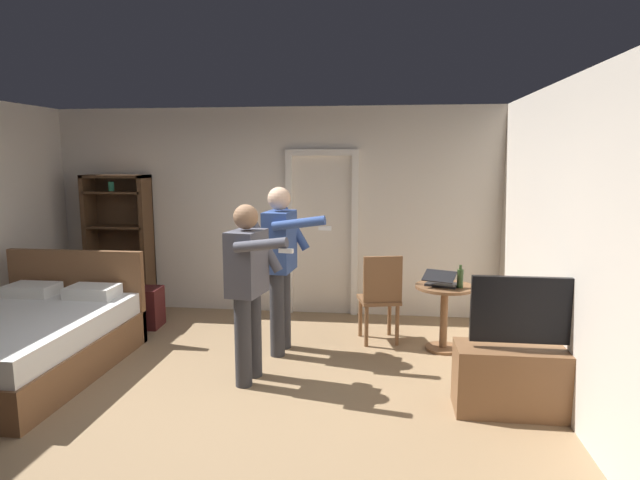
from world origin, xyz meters
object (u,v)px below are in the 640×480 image
at_px(wooden_chair, 380,295).
at_px(person_blue_shirt, 248,282).
at_px(bed, 22,342).
at_px(person_striped_shirt, 281,258).
at_px(tv_flatscreen, 526,373).
at_px(bookshelf, 120,238).
at_px(side_table, 444,307).
at_px(laptop, 441,281).
at_px(bottle_on_table, 460,278).
at_px(suitcase_dark, 139,307).

height_order(wooden_chair, person_blue_shirt, person_blue_shirt).
height_order(bed, person_striped_shirt, person_striped_shirt).
xyz_separation_m(tv_flatscreen, person_striped_shirt, (-2.19, 1.10, 0.68)).
bearing_deg(person_blue_shirt, bookshelf, 137.94).
distance_m(side_table, wooden_chair, 0.69).
relative_size(side_table, person_blue_shirt, 0.43).
distance_m(bookshelf, side_table, 4.28).
xyz_separation_m(side_table, laptop, (-0.05, -0.04, 0.28)).
height_order(bottle_on_table, person_blue_shirt, person_blue_shirt).
bearing_deg(bookshelf, bottle_on_table, -14.58).
bearing_deg(laptop, suitcase_dark, 173.79).
relative_size(wooden_chair, person_blue_shirt, 0.61).
xyz_separation_m(bookshelf, laptop, (4.07, -1.07, -0.22)).
distance_m(laptop, bottle_on_table, 0.20).
distance_m(bookshelf, person_blue_shirt, 3.07).
xyz_separation_m(bookshelf, person_striped_shirt, (2.43, -1.29, 0.04)).
height_order(side_table, laptop, laptop).
bearing_deg(bed, tv_flatscreen, -3.32).
distance_m(side_table, bottle_on_table, 0.37).
xyz_separation_m(tv_flatscreen, wooden_chair, (-1.17, 1.49, 0.21)).
relative_size(laptop, wooden_chair, 0.42).
relative_size(tv_flatscreen, person_blue_shirt, 0.69).
bearing_deg(side_table, bottle_on_table, -29.74).
bearing_deg(person_blue_shirt, tv_flatscreen, -8.15).
relative_size(bottle_on_table, wooden_chair, 0.24).
bearing_deg(wooden_chair, person_blue_shirt, -135.20).
bearing_deg(suitcase_dark, tv_flatscreen, -26.11).
relative_size(side_table, wooden_chair, 0.71).
bearing_deg(bookshelf, suitcase_dark, -51.10).
bearing_deg(suitcase_dark, bottle_on_table, -9.82).
relative_size(bed, bookshelf, 1.16).
bearing_deg(person_striped_shirt, side_table, 8.87).
xyz_separation_m(bed, wooden_chair, (3.35, 1.23, 0.24)).
bearing_deg(tv_flatscreen, person_striped_shirt, 153.31).
bearing_deg(bottle_on_table, wooden_chair, 165.71).
bearing_deg(laptop, person_striped_shirt, -172.25).
bearing_deg(tv_flatscreen, bottle_on_table, 105.50).
bearing_deg(person_striped_shirt, person_blue_shirt, -100.72).
bearing_deg(person_striped_shirt, wooden_chair, 20.97).
height_order(tv_flatscreen, person_blue_shirt, person_blue_shirt).
bearing_deg(person_blue_shirt, laptop, 28.92).
height_order(bed, suitcase_dark, bed).
relative_size(bookshelf, tv_flatscreen, 1.62).
bearing_deg(suitcase_dark, laptop, -9.52).
relative_size(laptop, bottle_on_table, 1.75).
relative_size(bed, person_blue_shirt, 1.29).
bearing_deg(bookshelf, wooden_chair, -14.65).
relative_size(laptop, suitcase_dark, 0.79).
bearing_deg(bed, person_blue_shirt, 1.88).
bearing_deg(laptop, person_blue_shirt, -151.08).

